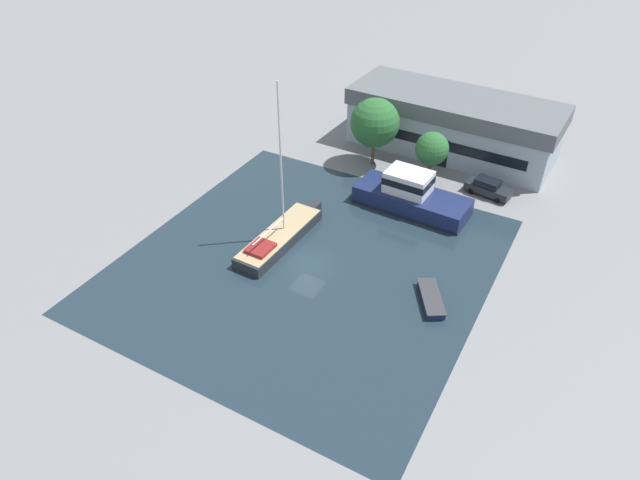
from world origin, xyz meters
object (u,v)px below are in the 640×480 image
at_px(warehouse_building, 453,124).
at_px(parked_car, 488,187).
at_px(quay_tree_by_water, 375,123).
at_px(sailboat_moored, 280,236).
at_px(quay_tree_near_building, 432,149).
at_px(small_dinghy, 431,299).
at_px(motor_cruiser, 411,195).

xyz_separation_m(warehouse_building, parked_car, (6.44, -7.42, -2.37)).
bearing_deg(quay_tree_by_water, sailboat_moored, -94.02).
relative_size(warehouse_building, parked_car, 4.88).
bearing_deg(quay_tree_near_building, warehouse_building, 94.07).
height_order(parked_car, small_dinghy, parked_car).
distance_m(sailboat_moored, small_dinghy, 14.49).
bearing_deg(quay_tree_by_water, small_dinghy, -53.30).
relative_size(quay_tree_by_water, small_dinghy, 1.67).
relative_size(quay_tree_by_water, motor_cruiser, 0.66).
relative_size(quay_tree_by_water, sailboat_moored, 0.51).
bearing_deg(parked_car, warehouse_building, -130.15).
distance_m(quay_tree_near_building, motor_cruiser, 5.43).
height_order(quay_tree_near_building, motor_cruiser, quay_tree_near_building).
distance_m(parked_car, motor_cruiser, 8.38).
xyz_separation_m(quay_tree_near_building, small_dinghy, (6.40, -16.34, -3.92)).
xyz_separation_m(quay_tree_by_water, sailboat_moored, (-1.19, -16.86, -4.20)).
bearing_deg(motor_cruiser, warehouse_building, 4.96).
bearing_deg(quay_tree_near_building, parked_car, 12.67).
distance_m(quay_tree_near_building, sailboat_moored, 17.75).
height_order(parked_car, motor_cruiser, motor_cruiser).
xyz_separation_m(warehouse_building, sailboat_moored, (-7.44, -24.12, -2.56)).
bearing_deg(small_dinghy, parked_car, 60.63).
relative_size(warehouse_building, quay_tree_by_water, 3.11).
bearing_deg(quay_tree_near_building, motor_cruiser, -91.08).
distance_m(warehouse_building, parked_car, 10.11).
bearing_deg(motor_cruiser, quay_tree_near_building, 1.58).
bearing_deg(sailboat_moored, quay_tree_by_water, 87.74).
xyz_separation_m(quay_tree_by_water, motor_cruiser, (6.79, -6.07, -3.48)).
xyz_separation_m(warehouse_building, quay_tree_near_building, (0.62, -8.72, 1.03)).
height_order(motor_cruiser, small_dinghy, motor_cruiser).
bearing_deg(small_dinghy, sailboat_moored, 145.02).
relative_size(warehouse_building, quay_tree_near_building, 3.91).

